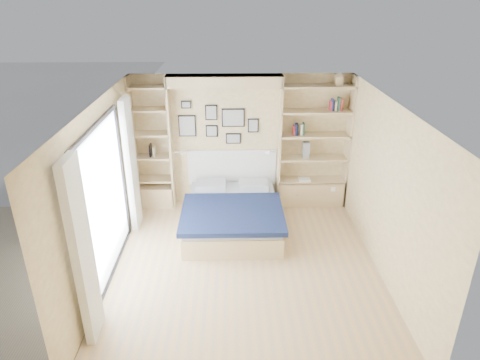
{
  "coord_description": "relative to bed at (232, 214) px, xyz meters",
  "views": [
    {
      "loc": [
        -0.19,
        -5.39,
        3.88
      ],
      "look_at": [
        -0.05,
        0.9,
        1.04
      ],
      "focal_mm": 32.0,
      "sensor_mm": 36.0,
      "label": 1
    }
  ],
  "objects": [
    {
      "name": "deck_chair",
      "position": [
        -2.97,
        -0.1,
        0.09
      ],
      "size": [
        0.55,
        0.82,
        0.77
      ],
      "rotation": [
        0.0,
        0.0,
        -0.12
      ],
      "color": "tan",
      "rests_on": "ground"
    },
    {
      "name": "room_shell",
      "position": [
        -0.2,
        0.35,
        0.8
      ],
      "size": [
        4.5,
        4.5,
        4.5
      ],
      "color": "beige",
      "rests_on": "ground"
    },
    {
      "name": "photo_gallery",
      "position": [
        -0.27,
        1.05,
        1.33
      ],
      "size": [
        1.48,
        0.02,
        0.82
      ],
      "color": "black",
      "rests_on": "ground"
    },
    {
      "name": "bed",
      "position": [
        0.0,
        0.0,
        0.0
      ],
      "size": [
        1.69,
        2.11,
        1.07
      ],
      "color": "tan",
      "rests_on": "ground"
    },
    {
      "name": "shelf_decor",
      "position": [
        1.26,
        0.89,
        1.42
      ],
      "size": [
        3.5,
        0.23,
        2.03
      ],
      "color": "#A51E1E",
      "rests_on": "ground"
    },
    {
      "name": "ground",
      "position": [
        0.18,
        -1.17,
        -0.27
      ],
      "size": [
        4.5,
        4.5,
        0.0
      ],
      "primitive_type": "plane",
      "color": "tan",
      "rests_on": "ground"
    },
    {
      "name": "deck",
      "position": [
        -3.42,
        -1.17,
        -0.27
      ],
      "size": [
        3.2,
        4.0,
        0.05
      ],
      "primitive_type": "cube",
      "color": "#6E6351",
      "rests_on": "ground"
    },
    {
      "name": "reading_lamps",
      "position": [
        -0.12,
        0.83,
        0.83
      ],
      "size": [
        1.92,
        0.12,
        0.15
      ],
      "color": "silver",
      "rests_on": "ground"
    }
  ]
}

